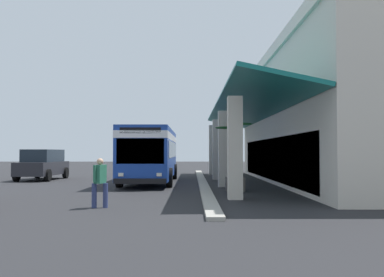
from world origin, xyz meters
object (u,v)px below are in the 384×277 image
object	(u,v)px
transit_bus	(151,151)
potted_palm	(235,175)
parked_suv_charcoal	(43,164)
pedestrian	(100,180)

from	to	relation	value
transit_bus	potted_palm	xyz separation A→B (m)	(5.83, 4.42, -1.12)
transit_bus	parked_suv_charcoal	xyz separation A→B (m)	(-2.36, -7.29, -0.84)
transit_bus	potted_palm	bearing A→B (deg)	37.12
pedestrian	potted_palm	world-z (taller)	potted_palm
parked_suv_charcoal	potted_palm	xyz separation A→B (m)	(8.20, 11.71, -0.29)
parked_suv_charcoal	potted_palm	bearing A→B (deg)	55.00
transit_bus	parked_suv_charcoal	distance (m)	7.71
parked_suv_charcoal	pedestrian	size ratio (longest dim) A/B	3.04
parked_suv_charcoal	pedestrian	bearing A→B (deg)	25.47
transit_bus	pedestrian	size ratio (longest dim) A/B	7.00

